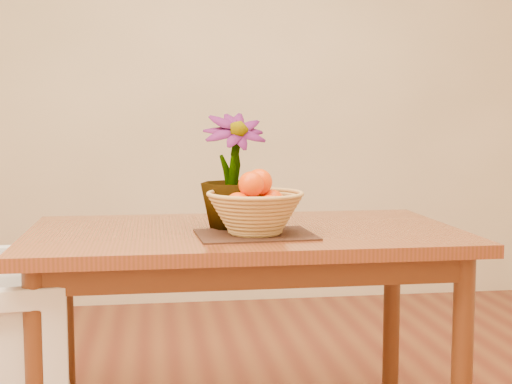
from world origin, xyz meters
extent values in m
cube|color=#FFE7C2|center=(0.00, 2.25, 1.35)|extent=(4.00, 0.02, 2.70)
cube|color=maroon|center=(0.00, 0.30, 0.73)|extent=(1.40, 0.80, 0.04)
cube|color=#4E2712|center=(0.00, 0.30, 0.67)|extent=(1.28, 0.68, 0.08)
cylinder|color=#4E2712|center=(0.62, -0.02, 0.35)|extent=(0.06, 0.06, 0.71)
cylinder|color=#4E2712|center=(-0.62, 0.62, 0.35)|extent=(0.06, 0.06, 0.71)
cylinder|color=#4E2712|center=(0.62, 0.62, 0.35)|extent=(0.06, 0.06, 0.71)
cube|color=#381D14|center=(0.02, 0.17, 0.75)|extent=(0.37, 0.29, 0.01)
cylinder|color=tan|center=(0.02, 0.17, 0.76)|extent=(0.15, 0.15, 0.01)
sphere|color=#F03E03|center=(0.02, 0.17, 0.84)|extent=(0.07, 0.07, 0.07)
sphere|color=#F03E03|center=(0.07, 0.21, 0.85)|extent=(0.08, 0.08, 0.08)
sphere|color=#F03E03|center=(-0.02, 0.23, 0.84)|extent=(0.08, 0.08, 0.08)
sphere|color=#F03E03|center=(-0.04, 0.13, 0.85)|extent=(0.08, 0.08, 0.08)
sphere|color=#F03E03|center=(0.05, 0.11, 0.84)|extent=(0.08, 0.08, 0.08)
sphere|color=#F03E03|center=(0.03, 0.20, 0.91)|extent=(0.08, 0.08, 0.08)
sphere|color=#F03E03|center=(0.00, 0.14, 0.91)|extent=(0.08, 0.08, 0.08)
imported|color=#134012|center=(-0.04, 0.31, 0.94)|extent=(0.24, 0.24, 0.38)
camera|label=1|loc=(-0.29, -1.99, 1.11)|focal=50.00mm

